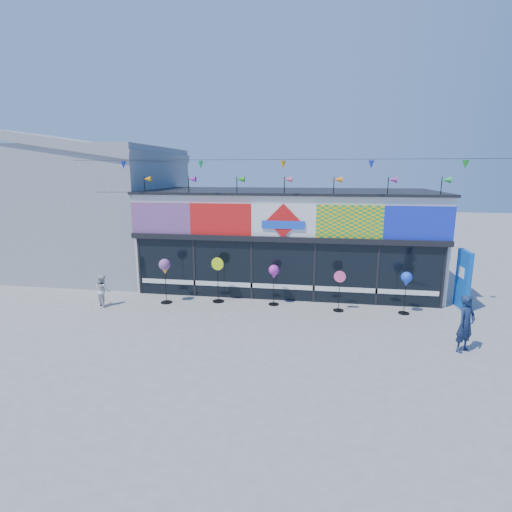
% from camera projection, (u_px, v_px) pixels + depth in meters
% --- Properties ---
extents(ground, '(80.00, 80.00, 0.00)m').
position_uv_depth(ground, '(272.00, 335.00, 12.18)').
color(ground, gray).
rests_on(ground, ground).
extents(kite_shop, '(16.00, 5.70, 5.31)m').
position_uv_depth(kite_shop, '(288.00, 237.00, 17.49)').
color(kite_shop, silver).
rests_on(kite_shop, ground).
extents(neighbour_building, '(8.18, 7.20, 6.87)m').
position_uv_depth(neighbour_building, '(89.00, 206.00, 19.81)').
color(neighbour_building, '#929496').
rests_on(neighbour_building, ground).
extents(blue_sign, '(0.22, 1.07, 2.14)m').
position_uv_depth(blue_sign, '(463.00, 280.00, 14.37)').
color(blue_sign, '#0C51B7').
rests_on(blue_sign, ground).
extents(spinner_0, '(0.43, 0.43, 1.71)m').
position_uv_depth(spinner_0, '(165.00, 268.00, 14.88)').
color(spinner_0, black).
rests_on(spinner_0, ground).
extents(spinner_1, '(0.49, 0.44, 1.73)m').
position_uv_depth(spinner_1, '(218.00, 279.00, 15.10)').
color(spinner_1, black).
rests_on(spinner_1, ground).
extents(spinner_2, '(0.39, 0.39, 1.53)m').
position_uv_depth(spinner_2, '(274.00, 273.00, 14.70)').
color(spinner_2, black).
rests_on(spinner_2, ground).
extents(spinner_3, '(0.41, 0.38, 1.47)m').
position_uv_depth(spinner_3, '(339.00, 290.00, 14.13)').
color(spinner_3, black).
rests_on(spinner_3, ground).
extents(spinner_4, '(0.38, 0.38, 1.51)m').
position_uv_depth(spinner_4, '(406.00, 280.00, 13.77)').
color(spinner_4, black).
rests_on(spinner_4, ground).
extents(adult_man, '(0.70, 0.67, 1.62)m').
position_uv_depth(adult_man, '(466.00, 324.00, 10.93)').
color(adult_man, '#162445').
rests_on(adult_man, ground).
extents(child, '(0.65, 0.59, 1.17)m').
position_uv_depth(child, '(103.00, 290.00, 14.72)').
color(child, silver).
rests_on(child, ground).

